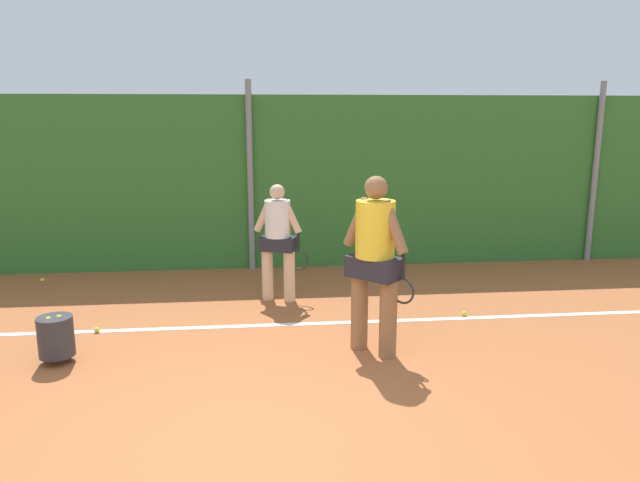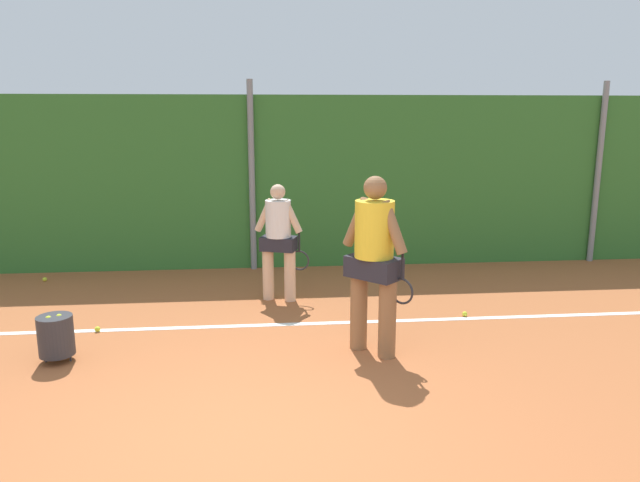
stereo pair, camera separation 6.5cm
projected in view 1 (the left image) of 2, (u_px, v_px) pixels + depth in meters
The scene contains 11 objects.
ground_plane at pixel (250, 360), 6.27m from camera, with size 31.47×31.47×0.00m, color #A85B33.
hedge_fence_backdrop at pixel (251, 183), 9.81m from camera, with size 20.45×0.25×2.84m, color #33702D.
fence_post_center at pixel (250, 177), 9.62m from camera, with size 0.10×0.10×3.08m, color gray.
fence_post_right at pixel (595, 173), 10.21m from camera, with size 0.10×0.10×3.08m, color gray.
court_baseline_paint at pixel (251, 326), 7.27m from camera, with size 14.95×0.10×0.01m, color white.
player_foreground_near at pixel (375, 256), 6.25m from camera, with size 0.68×0.63×1.92m.
player_midcourt at pixel (278, 236), 8.10m from camera, with size 0.75×0.42×1.62m.
ball_hopper at pixel (56, 336), 6.14m from camera, with size 0.36×0.36×0.51m.
tennis_ball_0 at pixel (464, 314), 7.62m from camera, with size 0.07×0.07×0.07m, color #CCDB33.
tennis_ball_2 at pixel (97, 330), 7.04m from camera, with size 0.07×0.07×0.07m, color #CCDB33.
tennis_ball_4 at pixel (43, 280), 9.15m from camera, with size 0.07×0.07×0.07m, color #CCDB33.
Camera 1 is at (0.14, -4.27, 2.55)m, focal length 33.34 mm.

